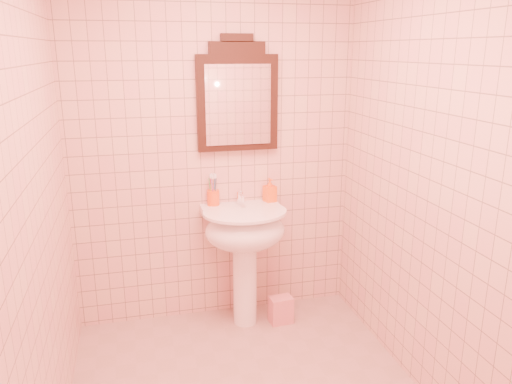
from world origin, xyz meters
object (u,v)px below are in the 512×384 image
object	(u,v)px
mirror	(237,98)
soap_dispenser	(270,190)
pedestal_sink	(245,238)
towel	(281,310)
toothbrush_cup	(213,197)

from	to	relation	value
mirror	soap_dispenser	bearing A→B (deg)	-8.21
pedestal_sink	mirror	xyz separation A→B (m)	(-0.00, 0.20, 0.95)
pedestal_sink	towel	size ratio (longest dim) A/B	4.34
mirror	toothbrush_cup	world-z (taller)	mirror
pedestal_sink	toothbrush_cup	bearing A→B (deg)	136.33
mirror	soap_dispenser	size ratio (longest dim) A/B	4.54
soap_dispenser	towel	size ratio (longest dim) A/B	0.87
mirror	towel	xyz separation A→B (m)	(0.25, -0.26, -1.51)
pedestal_sink	soap_dispenser	bearing A→B (deg)	36.73
mirror	soap_dispenser	distance (m)	0.70
toothbrush_cup	towel	bearing A→B (deg)	-28.65
toothbrush_cup	towel	distance (m)	0.96
pedestal_sink	soap_dispenser	size ratio (longest dim) A/B	5.00
pedestal_sink	towel	world-z (taller)	pedestal_sink
pedestal_sink	towel	distance (m)	0.62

